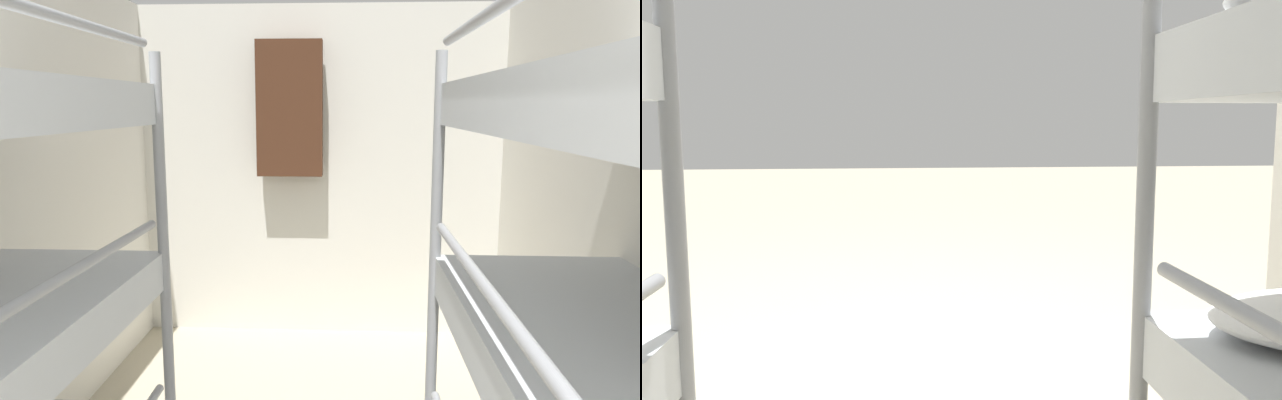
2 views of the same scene
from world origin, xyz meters
TOP-DOWN VIEW (x-y plane):
  - wall_back at (0.00, 4.23)m, footprint 2.62×0.06m
  - hanging_coat at (-0.20, 4.08)m, footprint 0.44×0.12m

SIDE VIEW (x-z plane):
  - wall_back at x=0.00m, z-range 0.00..2.31m
  - hanging_coat at x=-0.20m, z-range 1.16..2.06m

